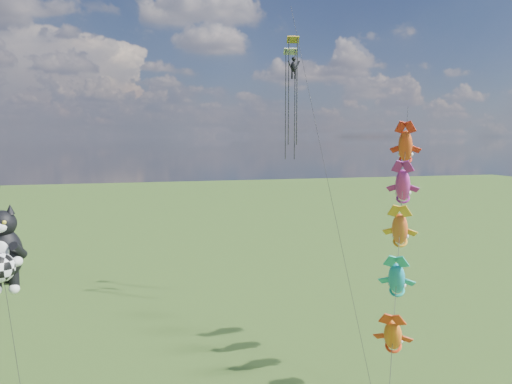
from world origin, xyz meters
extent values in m
cylinder|color=black|center=(-0.40, 6.18, 3.79)|extent=(1.28, 2.50, 7.29)
ellipsoid|color=black|center=(-1.02, 7.68, 8.87)|extent=(2.48, 2.30, 2.89)
ellipsoid|color=black|center=(-1.02, 7.59, 10.58)|extent=(1.97, 1.90, 1.46)
cone|color=black|center=(-0.57, 7.59, 11.35)|extent=(0.67, 0.67, 0.54)
ellipsoid|color=white|center=(-1.02, 7.01, 9.14)|extent=(0.96, 0.69, 1.19)
sphere|color=gold|center=(-0.75, 6.94, 10.75)|extent=(0.22, 0.22, 0.22)
sphere|color=white|center=(-0.16, 6.74, 8.65)|extent=(0.54, 0.54, 0.54)
sphere|color=white|center=(-0.57, 7.55, 6.93)|extent=(0.58, 0.58, 0.58)
cylinder|color=black|center=(20.72, 3.65, 8.76)|extent=(8.72, 13.25, 17.24)
ellipsoid|color=orange|center=(18.81, 0.74, 4.97)|extent=(2.17, 2.63, 2.65)
ellipsoid|color=#1979BF|center=(20.03, 2.59, 7.38)|extent=(2.17, 2.63, 2.65)
ellipsoid|color=red|center=(21.25, 4.44, 9.80)|extent=(2.17, 2.63, 2.65)
ellipsoid|color=#D8339F|center=(22.46, 6.29, 12.21)|extent=(2.17, 2.63, 2.65)
ellipsoid|color=orange|center=(23.68, 8.14, 14.62)|extent=(2.17, 2.63, 2.65)
cylinder|color=black|center=(19.56, 12.27, 13.34)|extent=(0.45, 17.09, 26.40)
cube|color=#3A8D20|center=(18.96, 17.74, 23.09)|extent=(1.04, 0.66, 0.57)
cylinder|color=black|center=(18.62, 17.74, 18.74)|extent=(0.08, 0.08, 8.71)
cylinder|color=black|center=(19.30, 17.74, 18.74)|extent=(0.08, 0.08, 8.71)
cube|color=blue|center=(19.77, 20.80, 22.69)|extent=(1.22, 0.70, 0.59)
cylinder|color=black|center=(19.37, 20.80, 17.87)|extent=(0.08, 0.08, 9.64)
cylinder|color=black|center=(20.17, 20.80, 17.87)|extent=(0.08, 0.08, 9.64)
camera|label=1|loc=(5.60, -21.64, 15.25)|focal=35.00mm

